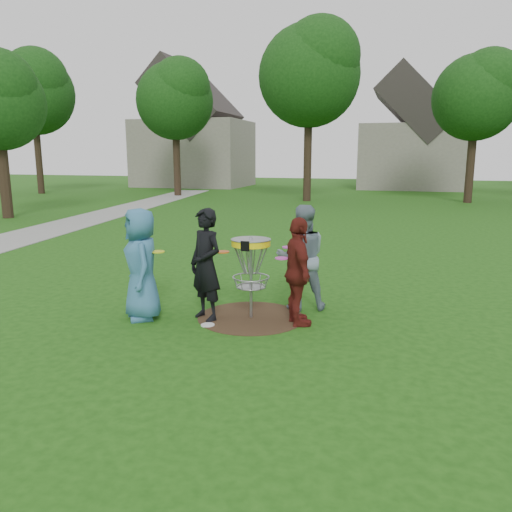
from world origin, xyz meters
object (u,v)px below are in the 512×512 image
(player_black, at_px, (206,265))
(player_grey, at_px, (302,257))
(player_maroon, at_px, (298,272))
(disc_golf_basket, at_px, (251,258))
(player_blue, at_px, (141,264))

(player_black, bearing_deg, player_grey, 66.56)
(player_grey, bearing_deg, player_black, 15.14)
(player_grey, bearing_deg, player_maroon, 76.60)
(disc_golf_basket, bearing_deg, player_maroon, -8.65)
(player_maroon, height_order, disc_golf_basket, player_maroon)
(disc_golf_basket, bearing_deg, player_blue, -163.06)
(player_black, bearing_deg, disc_golf_basket, 51.69)
(player_blue, bearing_deg, player_maroon, 62.40)
(player_blue, xyz_separation_m, disc_golf_basket, (1.73, 0.53, 0.09))
(player_black, bearing_deg, player_blue, -134.95)
(player_maroon, distance_m, disc_golf_basket, 0.84)
(player_black, relative_size, player_grey, 1.00)
(player_blue, height_order, player_maroon, player_blue)
(player_maroon, xyz_separation_m, disc_golf_basket, (-0.82, 0.12, 0.15))
(player_black, xyz_separation_m, player_grey, (1.40, 1.01, 0.00))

